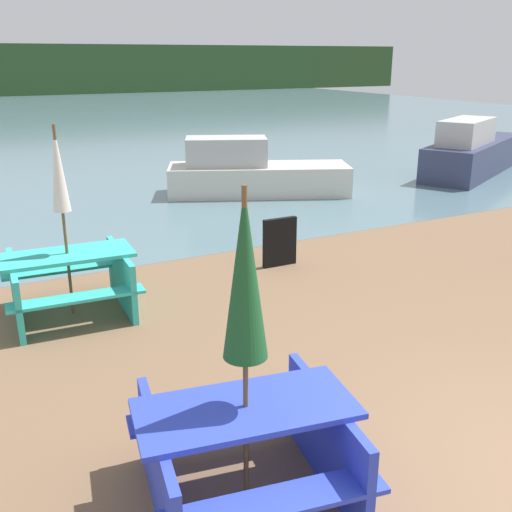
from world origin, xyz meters
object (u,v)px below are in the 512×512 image
Objects in this scene: picnic_table_blue at (246,445)px; umbrella_darkgreen at (245,277)px; boat_second at (472,152)px; picnic_table_teal at (70,279)px; umbrella_white at (59,172)px; boat at (252,173)px; signboard at (280,242)px.

umbrella_darkgreen reaches higher than picnic_table_blue.
boat_second reaches higher than picnic_table_blue.
umbrella_white is (-0.00, 0.00, 1.32)m from picnic_table_teal.
boat reaches higher than signboard.
umbrella_darkgreen is at bearing 0.00° from picnic_table_blue.
umbrella_darkgreen is 0.47× the size of boat_second.
signboard is at bearing -88.71° from boat.
boat_second is 6.55× the size of signboard.
signboard is (-1.90, -4.67, -0.11)m from boat.
picnic_table_teal is at bearing 96.53° from picnic_table_blue.
umbrella_white is 3.51m from signboard.
umbrella_white reaches higher than signboard.
signboard is (2.74, 4.34, -0.08)m from picnic_table_blue.
picnic_table_blue is at bearing 0.00° from umbrella_darkgreen.
signboard is at bearing 6.83° from picnic_table_teal.
picnic_table_teal is 0.38× the size of boat.
umbrella_darkgreen is 10.20m from boat.
umbrella_white is 0.47× the size of boat_second.
umbrella_white is at bearing 96.53° from picnic_table_blue.
boat_second is (11.55, 4.56, -1.20)m from umbrella_white.
umbrella_darkgreen reaches higher than boat_second.
boat_second is at bearing 37.52° from umbrella_darkgreen.
umbrella_white is 12.48m from boat_second.
umbrella_white reaches higher than boat.
picnic_table_teal is 12.42m from boat_second.
picnic_table_teal reaches higher than picnic_table_blue.
umbrella_darkgreen is at bearing -83.47° from picnic_table_teal.
umbrella_darkgreen is at bearing -83.47° from umbrella_white.
umbrella_white is (-0.45, 3.96, 1.33)m from picnic_table_blue.
picnic_table_blue is 0.35× the size of boat_second.
umbrella_darkgreen is at bearing -93.80° from boat.
picnic_table_blue reaches higher than signboard.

